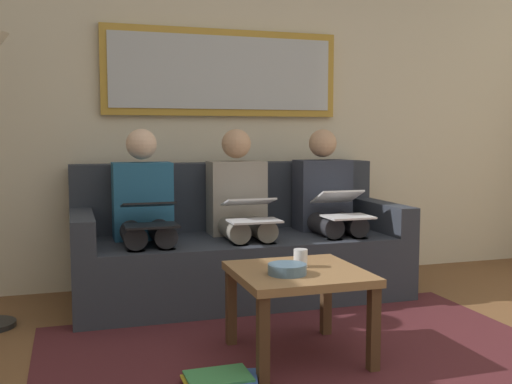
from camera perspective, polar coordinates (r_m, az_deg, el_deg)
The scene contains 14 objects.
wall_rear at distance 4.53m, azimuth -3.44°, elevation 8.00°, with size 6.00×0.12×2.60m, color beige.
area_rug at distance 3.06m, azimuth 4.94°, elevation -15.56°, with size 2.60×1.80×0.01m, color #4C1E23.
couch at distance 4.13m, azimuth -1.74°, elevation -5.53°, with size 2.20×0.90×0.90m.
framed_mirror at distance 4.45m, azimuth -3.16°, elevation 11.27°, with size 1.75×0.05×0.63m.
coffee_table at distance 2.98m, azimuth 4.05°, elevation -8.62°, with size 0.62×0.62×0.44m.
cup at distance 3.02m, azimuth 4.24°, elevation -6.30°, with size 0.07×0.07×0.09m, color silver.
bowl at distance 2.86m, azimuth 2.99°, elevation -7.35°, with size 0.18×0.18×0.05m, color slate.
person_left at distance 4.24m, azimuth 6.86°, elevation -1.22°, with size 0.38×0.58×1.14m.
laptop_white at distance 4.03m, azimuth 8.19°, elevation -1.26°, with size 0.30×0.40×0.17m.
person_middle at distance 4.02m, azimuth -1.49°, elevation -1.54°, with size 0.38×0.58×1.14m.
laptop_silver at distance 3.78m, azimuth -0.46°, elevation -1.73°, with size 0.32×0.33×0.14m.
person_right at distance 3.90m, azimuth -10.58°, elevation -1.87°, with size 0.38×0.58×1.14m.
laptop_black at distance 3.65m, azimuth -10.12°, elevation -2.04°, with size 0.32×0.34×0.14m.
magazine_stack at distance 2.75m, azimuth -3.51°, elevation -17.46°, with size 0.34×0.27×0.05m.
Camera 1 is at (1.09, 1.79, 1.10)m, focal length 41.97 mm.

